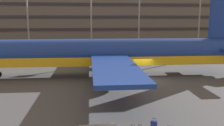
{
  "coord_description": "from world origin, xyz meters",
  "views": [
    {
      "loc": [
        -7.77,
        -29.92,
        7.62
      ],
      "look_at": [
        -4.58,
        -4.05,
        3.0
      ],
      "focal_mm": 40.58,
      "sensor_mm": 36.0,
      "label": 1
    }
  ],
  "objects": [
    {
      "name": "ground_plane",
      "position": [
        0.0,
        0.0,
        0.0
      ],
      "size": [
        600.0,
        600.0,
        0.0
      ],
      "primitive_type": "plane",
      "color": "#424449"
    },
    {
      "name": "terminal_structure",
      "position": [
        0.0,
        46.64,
        7.99
      ],
      "size": [
        120.33,
        19.61,
        15.97
      ],
      "color": "#605B56",
      "rests_on": "ground_plane"
    },
    {
      "name": "airliner",
      "position": [
        -4.84,
        3.03,
        3.03
      ],
      "size": [
        40.68,
        32.94,
        10.27
      ],
      "color": "navy",
      "rests_on": "ground_plane"
    },
    {
      "name": "suitcase_black",
      "position": [
        -3.0,
        -14.35,
        0.44
      ],
      "size": [
        0.49,
        0.38,
        1.05
      ],
      "color": "navy",
      "rests_on": "ground_plane"
    }
  ]
}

